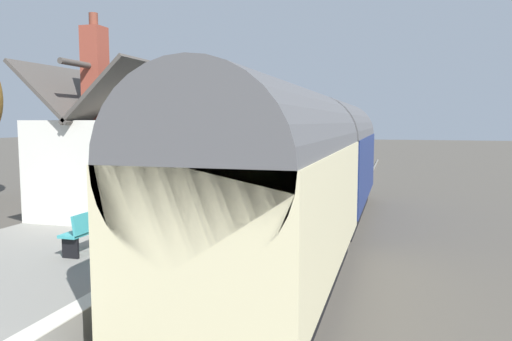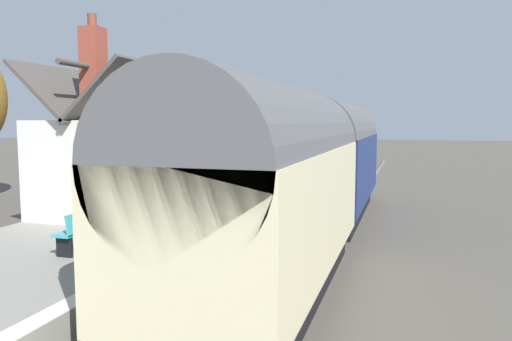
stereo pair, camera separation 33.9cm
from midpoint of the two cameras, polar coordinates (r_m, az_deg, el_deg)
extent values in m
plane|color=#4C473F|center=(19.61, 7.12, -4.66)|extent=(160.00, 160.00, 0.00)
cube|color=gray|center=(20.51, -3.06, -3.00)|extent=(32.00, 5.37, 0.82)
cube|color=beige|center=(19.72, 3.78, -2.13)|extent=(32.00, 0.36, 0.02)
cube|color=gray|center=(19.38, 11.86, -4.65)|extent=(52.00, 0.08, 0.14)
cube|color=gray|center=(19.57, 7.65, -4.48)|extent=(52.00, 0.08, 0.14)
cube|color=black|center=(18.60, 9.41, -4.17)|extent=(7.99, 2.29, 0.70)
cube|color=navy|center=(18.40, 9.49, 0.44)|extent=(8.69, 2.70, 2.30)
cylinder|color=#515154|center=(18.33, 9.55, 4.02)|extent=(8.69, 2.65, 2.65)
cube|color=black|center=(18.61, 5.34, 1.44)|extent=(7.38, 0.03, 0.80)
cylinder|color=black|center=(21.15, 10.40, -2.99)|extent=(0.70, 2.16, 0.70)
cylinder|color=black|center=(16.06, 8.10, -5.72)|extent=(0.70, 2.16, 0.70)
cube|color=black|center=(22.69, 11.04, 2.43)|extent=(0.04, 2.16, 0.90)
cylinder|color=#F2EDCC|center=(22.78, 11.00, -0.03)|extent=(0.06, 0.24, 0.24)
cube|color=red|center=(22.87, 10.99, -1.15)|extent=(0.16, 2.56, 0.24)
cube|color=black|center=(10.07, 2.06, -12.68)|extent=(7.53, 2.29, 0.70)
cube|color=beige|center=(9.70, 2.09, -4.24)|extent=(8.19, 2.70, 2.30)
cylinder|color=#515154|center=(9.56, 2.12, 2.56)|extent=(8.19, 2.65, 2.65)
cube|color=black|center=(10.09, -5.40, -2.21)|extent=(6.96, 0.03, 0.80)
cylinder|color=black|center=(12.35, 5.13, -9.19)|extent=(0.70, 2.16, 0.70)
cylinder|color=black|center=(7.88, -2.93, -18.08)|extent=(0.70, 2.16, 0.70)
cube|color=silver|center=(16.56, -12.32, 1.00)|extent=(7.69, 3.20, 2.75)
cube|color=#47423D|center=(16.14, -9.99, 8.42)|extent=(8.19, 1.85, 1.71)
cube|color=#47423D|center=(16.93, -14.85, 8.18)|extent=(8.19, 1.85, 1.71)
cylinder|color=#47423D|center=(16.57, -12.53, 10.83)|extent=(8.19, 0.16, 0.16)
cube|color=brown|center=(14.32, -17.90, 10.74)|extent=(0.56, 0.56, 2.55)
cylinder|color=brown|center=(14.53, -18.09, 16.45)|extent=(0.24, 0.24, 0.36)
cube|color=teal|center=(17.18, -5.17, 0.19)|extent=(0.90, 0.06, 2.10)
cube|color=teal|center=(15.85, -7.13, 2.06)|extent=(0.80, 0.05, 1.10)
cube|color=teal|center=(18.43, -3.51, 2.60)|extent=(0.80, 0.05, 1.10)
cube|color=teal|center=(25.09, 2.94, 0.59)|extent=(1.41, 0.43, 0.06)
cube|color=teal|center=(25.03, 3.34, 1.10)|extent=(1.40, 0.14, 0.40)
cube|color=black|center=(24.57, 2.64, -0.06)|extent=(0.07, 0.36, 0.44)
cube|color=black|center=(25.65, 3.22, 0.18)|extent=(0.07, 0.36, 0.44)
cube|color=teal|center=(10.88, -18.98, -6.57)|extent=(1.40, 0.41, 0.06)
cube|color=teal|center=(10.73, -18.24, -5.46)|extent=(1.40, 0.11, 0.40)
cube|color=black|center=(10.49, -20.75, -8.37)|extent=(0.06, 0.36, 0.44)
cube|color=black|center=(11.37, -17.27, -7.17)|extent=(0.06, 0.36, 0.44)
cube|color=teal|center=(27.73, 3.92, 1.07)|extent=(1.42, 0.47, 0.06)
cube|color=teal|center=(27.66, 4.28, 1.54)|extent=(1.40, 0.17, 0.40)
cube|color=black|center=(27.21, 3.59, 0.50)|extent=(0.08, 0.36, 0.44)
cube|color=black|center=(28.28, 4.24, 0.70)|extent=(0.08, 0.36, 0.44)
cube|color=teal|center=(22.77, 1.35, 0.06)|extent=(1.41, 0.43, 0.06)
cube|color=teal|center=(22.70, 1.79, 0.63)|extent=(1.40, 0.14, 0.40)
cube|color=black|center=(22.26, 0.99, -0.66)|extent=(0.07, 0.36, 0.44)
cube|color=black|center=(23.33, 1.70, -0.37)|extent=(0.07, 0.36, 0.44)
cone|color=teal|center=(24.47, 4.22, -0.25)|extent=(0.40, 0.40, 0.31)
cylinder|color=teal|center=(24.48, 4.22, -0.54)|extent=(0.22, 0.22, 0.06)
ellipsoid|color=#4C8C2D|center=(24.43, 4.23, 0.50)|extent=(0.47, 0.47, 0.38)
cone|color=#EE4D58|center=(24.42, 4.23, 0.88)|extent=(0.10, 0.10, 0.19)
cylinder|color=gray|center=(23.99, -5.02, -0.26)|extent=(0.50, 0.50, 0.41)
ellipsoid|color=#4C8C2D|center=(23.95, -5.03, 0.79)|extent=(0.69, 0.69, 0.57)
cone|color=#DF335F|center=(23.93, -5.04, 1.37)|extent=(0.13, 0.13, 0.27)
cone|color=teal|center=(30.82, 3.56, 1.04)|extent=(0.48, 0.48, 0.35)
cylinder|color=teal|center=(30.83, 3.56, 0.77)|extent=(0.26, 0.26, 0.06)
ellipsoid|color=#3D8438|center=(30.79, 3.57, 1.75)|extent=(0.58, 0.58, 0.51)
cone|color=gray|center=(27.25, -0.45, 0.39)|extent=(0.40, 0.40, 0.32)
cylinder|color=gray|center=(27.26, -0.45, 0.12)|extent=(0.22, 0.22, 0.06)
ellipsoid|color=#2D7233|center=(27.22, -0.45, 1.09)|extent=(0.50, 0.50, 0.48)
cylinder|color=black|center=(20.10, 2.60, -0.42)|extent=(0.06, 0.06, 1.10)
cylinder|color=black|center=(20.68, 3.02, -0.25)|extent=(0.06, 0.06, 1.10)
cube|color=maroon|center=(20.32, 2.82, 1.83)|extent=(0.90, 0.06, 0.44)
cube|color=black|center=(20.32, 2.82, 1.83)|extent=(0.96, 0.03, 0.50)
cylinder|color=#4C3828|center=(35.09, -5.30, 2.59)|extent=(0.25, 0.25, 3.20)
ellipsoid|color=olive|center=(35.07, -5.35, 8.17)|extent=(4.43, 3.87, 5.18)
camera|label=1|loc=(0.17, -89.43, 0.06)|focal=33.97mm
camera|label=2|loc=(0.17, 90.57, -0.06)|focal=33.97mm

